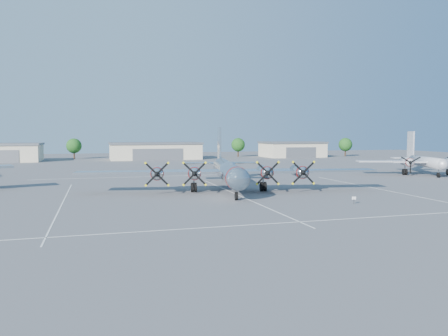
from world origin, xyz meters
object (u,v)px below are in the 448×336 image
object	(u,v)px
tree_west	(74,146)
tree_far_east	(345,145)
hangar_east	(292,149)
main_bomber_b29	(227,190)
info_placard	(354,199)
hangar_west	(0,152)
twin_engine_east	(424,175)
tree_east	(238,145)
hangar_center	(155,151)

from	to	relation	value
tree_west	tree_far_east	bearing A→B (deg)	-6.14
hangar_east	tree_far_east	distance (m)	20.15
main_bomber_b29	info_placard	size ratio (longest dim) A/B	46.39
hangar_west	twin_engine_east	world-z (taller)	hangar_west
main_bomber_b29	tree_east	bearing A→B (deg)	81.15
hangar_center	main_bomber_b29	bearing A→B (deg)	-89.89
hangar_center	main_bomber_b29	world-z (taller)	hangar_center
twin_engine_east	info_placard	distance (m)	44.54
info_placard	tree_west	bearing A→B (deg)	118.15
tree_far_east	info_placard	size ratio (longest dim) A/B	7.34
hangar_center	tree_east	distance (m)	30.64
hangar_west	twin_engine_east	size ratio (longest dim) A/B	0.83
tree_west	twin_engine_east	xyz separation A→B (m)	(69.94, -76.30, -4.22)
main_bomber_b29	info_placard	xyz separation A→B (m)	(10.39, -16.48, 0.64)
hangar_east	info_placard	distance (m)	103.58
hangar_center	hangar_east	distance (m)	48.00
tree_west	main_bomber_b29	xyz separation A→B (m)	(25.16, -88.11, -4.22)
hangar_west	main_bomber_b29	distance (m)	91.97
info_placard	hangar_east	bearing A→B (deg)	78.17
tree_far_east	tree_west	bearing A→B (deg)	173.86
tree_far_east	info_placard	distance (m)	110.72
hangar_west	tree_far_east	distance (m)	113.03
hangar_east	main_bomber_b29	world-z (taller)	hangar_east
hangar_center	info_placard	bearing A→B (deg)	-83.77
hangar_west	hangar_center	bearing A→B (deg)	-0.00
tree_far_east	main_bomber_b29	size ratio (longest dim) A/B	0.16
twin_engine_east	tree_far_east	bearing A→B (deg)	90.02
tree_west	twin_engine_east	size ratio (longest dim) A/B	0.24
info_placard	hangar_west	bearing A→B (deg)	129.29
hangar_east	tree_far_east	world-z (taller)	tree_far_east
tree_east	info_placard	bearing A→B (deg)	-100.74
tree_east	tree_far_east	world-z (taller)	same
hangar_center	main_bomber_b29	size ratio (longest dim) A/B	0.68
hangar_east	tree_west	xyz separation A→B (m)	(-73.00, 8.04, 1.51)
tree_far_east	tree_east	bearing A→B (deg)	168.11
hangar_east	hangar_west	bearing A→B (deg)	-180.00
hangar_west	hangar_east	distance (m)	93.00
tree_west	info_placard	world-z (taller)	tree_west
tree_east	main_bomber_b29	world-z (taller)	tree_east
tree_east	main_bomber_b29	bearing A→B (deg)	-109.12
hangar_east	tree_east	distance (m)	19.04
tree_far_east	main_bomber_b29	xyz separation A→B (m)	(-67.84, -78.11, -4.22)
main_bomber_b29	tree_far_east	bearing A→B (deg)	59.29
hangar_west	twin_engine_east	xyz separation A→B (m)	(89.94, -68.26, -2.71)
tree_far_east	main_bomber_b29	world-z (taller)	tree_far_east
tree_west	twin_engine_east	bearing A→B (deg)	-47.49
twin_engine_east	tree_east	bearing A→B (deg)	120.57
hangar_center	twin_engine_east	world-z (taller)	hangar_center
info_placard	hangar_center	bearing A→B (deg)	105.61
hangar_center	tree_far_east	bearing A→B (deg)	-1.65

